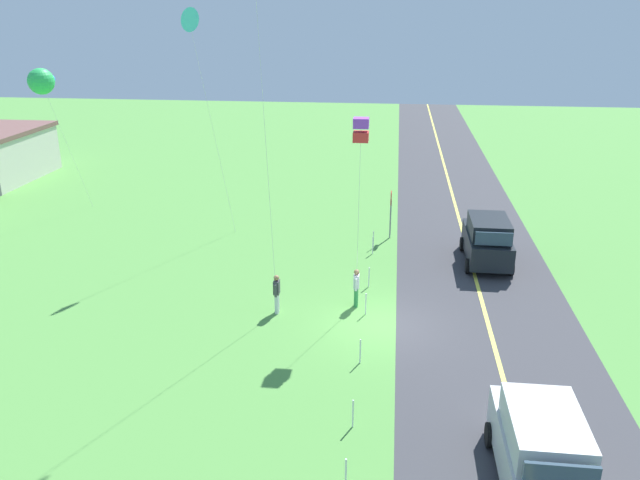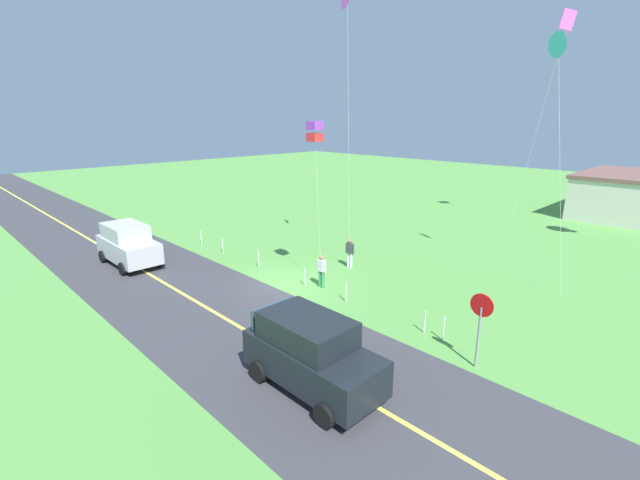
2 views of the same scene
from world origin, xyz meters
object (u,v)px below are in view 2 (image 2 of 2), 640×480
(car_suv_foreground, at_px, (311,353))
(person_adult_companion, at_px, (350,252))
(kite_green_far, at_px, (566,25))
(kite_red_low, at_px, (315,132))
(person_adult_near, at_px, (322,270))
(stop_sign, at_px, (481,316))
(car_parked_west_near, at_px, (128,244))
(kite_pink_drift, at_px, (559,46))

(car_suv_foreground, bearing_deg, person_adult_companion, 125.71)
(kite_green_far, bearing_deg, kite_red_low, -100.22)
(person_adult_near, height_order, kite_green_far, kite_green_far)
(stop_sign, relative_size, kite_red_low, 0.33)
(car_parked_west_near, distance_m, stop_sign, 18.62)
(person_adult_companion, distance_m, kite_red_low, 7.10)
(kite_pink_drift, bearing_deg, stop_sign, -78.17)
(kite_green_far, bearing_deg, kite_pink_drift, -72.93)
(kite_red_low, height_order, kite_pink_drift, kite_pink_drift)
(person_adult_near, bearing_deg, kite_green_far, -168.79)
(car_suv_foreground, height_order, person_adult_companion, car_suv_foreground)
(stop_sign, relative_size, person_adult_companion, 1.60)
(stop_sign, height_order, kite_green_far, kite_green_far)
(car_parked_west_near, xyz_separation_m, person_adult_near, (9.82, 5.18, -0.29))
(kite_red_low, xyz_separation_m, kite_green_far, (3.44, 19.06, 6.26))
(car_parked_west_near, distance_m, person_adult_near, 11.11)
(stop_sign, distance_m, kite_green_far, 23.93)
(car_suv_foreground, relative_size, car_parked_west_near, 1.00)
(car_suv_foreground, relative_size, kite_green_far, 0.30)
(car_suv_foreground, distance_m, person_adult_companion, 10.90)
(person_adult_near, height_order, person_adult_companion, same)
(person_adult_near, relative_size, kite_red_low, 0.21)
(stop_sign, height_order, kite_red_low, kite_red_low)
(car_parked_west_near, bearing_deg, car_suv_foreground, -2.29)
(car_suv_foreground, xyz_separation_m, stop_sign, (2.95, 4.56, 0.65))
(car_parked_west_near, xyz_separation_m, kite_red_low, (9.46, 5.11, 6.05))
(car_parked_west_near, bearing_deg, kite_red_low, 28.36)
(car_suv_foreground, distance_m, kite_pink_drift, 17.05)
(kite_green_far, bearing_deg, car_parked_west_near, -118.09)
(car_parked_west_near, height_order, stop_sign, stop_sign)
(kite_green_far, height_order, kite_pink_drift, kite_green_far)
(person_adult_companion, bearing_deg, car_suv_foreground, -133.82)
(kite_pink_drift, bearing_deg, kite_green_far, 107.07)
(car_parked_west_near, height_order, person_adult_near, car_parked_west_near)
(stop_sign, xyz_separation_m, kite_pink_drift, (-1.98, 9.45, 9.02))
(kite_red_low, bearing_deg, stop_sign, -7.55)
(kite_pink_drift, bearing_deg, car_suv_foreground, -93.95)
(car_suv_foreground, distance_m, kite_red_low, 10.13)
(person_adult_companion, bearing_deg, kite_red_low, -158.90)
(stop_sign, height_order, kite_pink_drift, kite_pink_drift)
(stop_sign, relative_size, kite_green_far, 0.18)
(person_adult_near, height_order, kite_pink_drift, kite_pink_drift)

